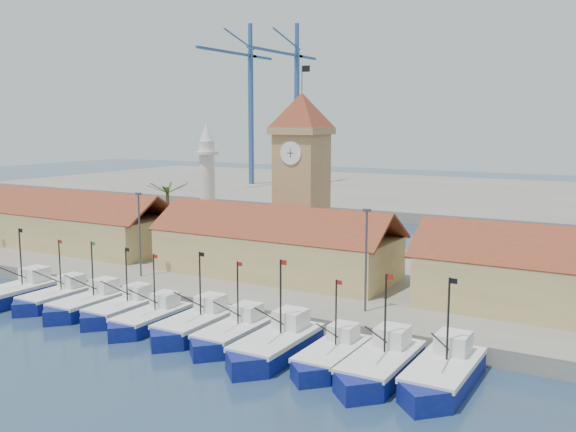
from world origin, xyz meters
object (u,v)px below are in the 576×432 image
Objects in this scene: boat_0 at (15,294)px; minaret at (207,186)px; boat_5 at (194,326)px; clock_tower at (302,174)px.

minaret is (4.58, 26.00, 8.92)m from boat_0.
boat_5 is 0.43× the size of clock_tower.
boat_0 is 1.05× the size of boat_5.
boat_0 is 0.63× the size of minaret.
clock_tower is at bearing 95.60° from boat_5.
minaret reaches higher than boat_5.
clock_tower is at bearing 50.78° from boat_0.
minaret is (-15.00, 2.00, -2.23)m from clock_tower.
boat_0 is at bearing -177.44° from boat_5.
clock_tower reaches higher than boat_5.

